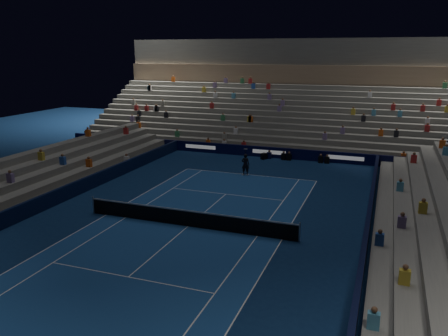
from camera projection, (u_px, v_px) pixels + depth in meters
ground at (188, 226)px, 25.82m from camera, size 90.00×90.00×0.00m
court_surface at (188, 226)px, 25.82m from camera, size 10.97×23.77×0.01m
sponsor_barrier_far at (269, 152)px, 42.52m from camera, size 44.00×0.25×1.00m
sponsor_barrier_east at (365, 242)px, 22.47m from camera, size 0.25×37.00×1.00m
sponsor_barrier_west at (50, 200)px, 28.91m from camera, size 0.25×37.00×1.00m
grandstand_main at (291, 110)px, 50.35m from camera, size 44.00×15.20×11.20m
grandstand_east at (443, 244)px, 21.22m from camera, size 5.00×37.00×2.50m
grandstand_west at (7, 188)px, 29.96m from camera, size 5.00×37.00×2.50m
tennis_net at (188, 218)px, 25.69m from camera, size 12.90×0.10×1.10m
tennis_player at (245, 164)px, 36.32m from camera, size 0.69×0.49×1.79m
broadcast_camera at (264, 156)px, 41.85m from camera, size 0.60×0.95×0.57m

